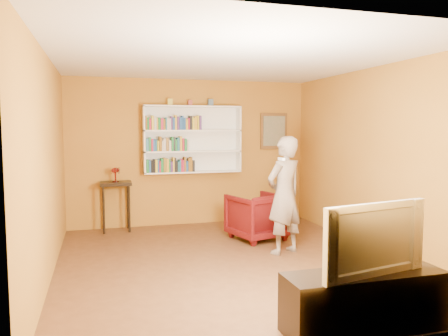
% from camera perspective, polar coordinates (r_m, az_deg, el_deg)
% --- Properties ---
extents(room_shell, '(5.30, 5.80, 2.88)m').
position_cam_1_polar(room_shell, '(5.82, 0.72, -2.56)').
color(room_shell, '#4E2E19').
rests_on(room_shell, ground).
extents(bookshelf, '(1.80, 0.29, 1.23)m').
position_cam_1_polar(bookshelf, '(8.11, -4.21, 3.72)').
color(bookshelf, white).
rests_on(bookshelf, room_shell).
extents(books_row_lower, '(0.87, 0.19, 0.27)m').
position_cam_1_polar(books_row_lower, '(7.95, -7.03, 0.32)').
color(books_row_lower, '#1A7531').
rests_on(books_row_lower, bookshelf).
extents(books_row_middle, '(0.77, 0.19, 0.27)m').
position_cam_1_polar(books_row_middle, '(7.93, -7.39, 3.04)').
color(books_row_middle, '#246C84').
rests_on(books_row_middle, bookshelf).
extents(books_row_upper, '(1.00, 0.19, 0.27)m').
position_cam_1_polar(books_row_upper, '(7.94, -6.56, 5.80)').
color(books_row_upper, brown).
rests_on(books_row_upper, bookshelf).
extents(ornament_left, '(0.09, 0.09, 0.12)m').
position_cam_1_polar(ornament_left, '(7.99, -7.08, 8.55)').
color(ornament_left, gold).
rests_on(ornament_left, bookshelf).
extents(ornament_centre, '(0.07, 0.07, 0.10)m').
position_cam_1_polar(ornament_centre, '(8.05, -4.47, 8.48)').
color(ornament_centre, '#973C32').
rests_on(ornament_centre, bookshelf).
extents(ornament_right, '(0.09, 0.09, 0.12)m').
position_cam_1_polar(ornament_right, '(8.14, -1.78, 8.54)').
color(ornament_right, '#455C73').
rests_on(ornament_right, bookshelf).
extents(framed_painting, '(0.55, 0.05, 0.70)m').
position_cam_1_polar(framed_painting, '(8.65, 6.51, 4.83)').
color(framed_painting, brown).
rests_on(framed_painting, room_shell).
extents(console_table, '(0.53, 0.41, 0.87)m').
position_cam_1_polar(console_table, '(7.85, -13.96, -2.85)').
color(console_table, black).
rests_on(console_table, ground).
extents(ruby_lustre, '(0.15, 0.15, 0.25)m').
position_cam_1_polar(ruby_lustre, '(7.81, -14.01, -0.46)').
color(ruby_lustre, maroon).
rests_on(ruby_lustre, console_table).
extents(armchair, '(0.99, 1.01, 0.75)m').
position_cam_1_polar(armchair, '(7.16, 4.35, -6.31)').
color(armchair, '#3F0409').
rests_on(armchair, ground).
extents(person, '(0.72, 0.60, 1.69)m').
position_cam_1_polar(person, '(6.32, 7.88, -3.54)').
color(person, '#6F6052').
rests_on(person, ground).
extents(game_remote, '(0.04, 0.15, 0.04)m').
position_cam_1_polar(game_remote, '(5.82, 7.51, 1.18)').
color(game_remote, white).
rests_on(game_remote, person).
extents(tv_cabinet, '(1.48, 0.44, 0.53)m').
position_cam_1_polar(tv_cabinet, '(4.26, 17.83, -16.22)').
color(tv_cabinet, black).
rests_on(tv_cabinet, ground).
extents(television, '(1.12, 0.36, 0.64)m').
position_cam_1_polar(television, '(4.08, 18.06, -8.56)').
color(television, black).
rests_on(television, tv_cabinet).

